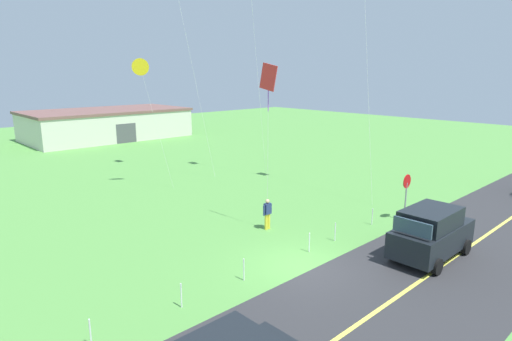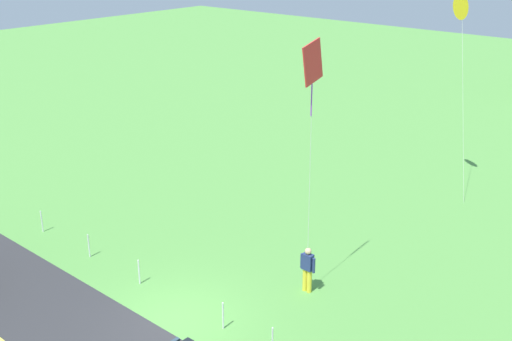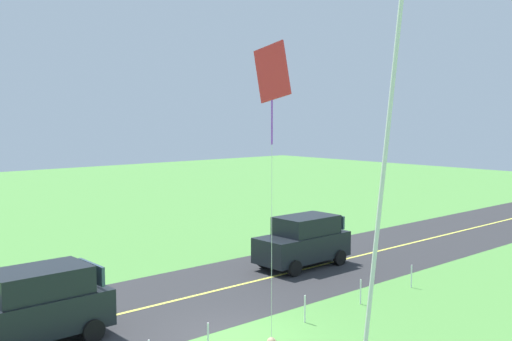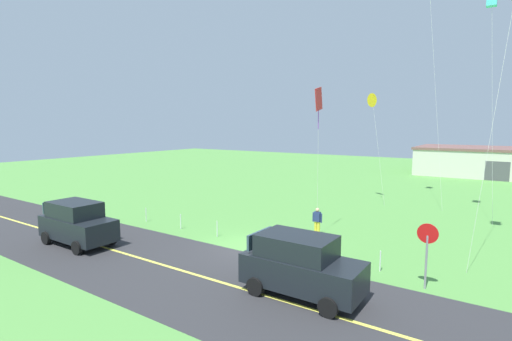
% 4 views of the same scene
% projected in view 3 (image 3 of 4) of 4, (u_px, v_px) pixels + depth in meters
% --- Properties ---
extents(ground_plane, '(120.00, 120.00, 0.10)m').
position_uv_depth(ground_plane, '(230.00, 337.00, 18.08)').
color(ground_plane, '#549342').
extents(asphalt_road, '(120.00, 7.00, 0.00)m').
position_uv_depth(asphalt_road, '(159.00, 304.00, 21.07)').
color(asphalt_road, '#2D2D30').
rests_on(asphalt_road, ground).
extents(road_centre_stripe, '(120.00, 0.16, 0.00)m').
position_uv_depth(road_centre_stripe, '(159.00, 304.00, 21.07)').
color(road_centre_stripe, '#E5E04C').
rests_on(road_centre_stripe, asphalt_road).
extents(car_suv_foreground, '(4.40, 2.12, 2.24)m').
position_uv_depth(car_suv_foreground, '(35.00, 306.00, 17.30)').
color(car_suv_foreground, black).
rests_on(car_suv_foreground, ground).
extents(car_parked_west_near, '(4.40, 2.12, 2.24)m').
position_uv_depth(car_parked_west_near, '(303.00, 241.00, 26.39)').
color(car_parked_west_near, black).
rests_on(car_parked_west_near, ground).
extents(kite_red_low, '(0.11, 1.13, 8.31)m').
position_uv_depth(kite_red_low, '(272.00, 78.00, 13.13)').
color(kite_red_low, silver).
rests_on(kite_red_low, ground).
extents(fence_post_0, '(0.05, 0.05, 0.90)m').
position_uv_depth(fence_post_0, '(411.00, 276.00, 23.13)').
color(fence_post_0, silver).
rests_on(fence_post_0, ground).
extents(fence_post_1, '(0.05, 0.05, 0.90)m').
position_uv_depth(fence_post_1, '(361.00, 292.00, 21.07)').
color(fence_post_1, silver).
rests_on(fence_post_1, ground).
extents(fence_post_2, '(0.05, 0.05, 0.90)m').
position_uv_depth(fence_post_2, '(305.00, 309.00, 19.20)').
color(fence_post_2, silver).
rests_on(fence_post_2, ground).
extents(fence_post_3, '(0.05, 0.05, 0.90)m').
position_uv_depth(fence_post_3, '(208.00, 339.00, 16.63)').
color(fence_post_3, silver).
rests_on(fence_post_3, ground).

